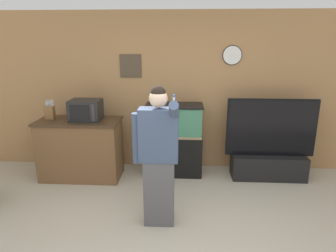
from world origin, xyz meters
The scene contains 7 objects.
wall_back_paneled centered at (0.00, 2.47, 1.30)m, with size 10.00×0.08×2.60m.
counter_island centered at (-1.56, 1.89, 0.48)m, with size 1.28×0.62×0.95m.
microwave centered at (-1.43, 1.90, 1.11)m, with size 0.46×0.36×0.32m.
knife_block centered at (-2.02, 1.94, 1.06)m, with size 0.14×0.10×0.31m.
aquarium_on_stand centered at (-0.08, 2.14, 0.58)m, with size 0.90×0.48×1.16m.
tv_on_stand centered at (1.43, 2.03, 0.37)m, with size 1.38×0.40×1.29m.
person_standing centered at (-0.22, 0.68, 0.87)m, with size 0.53×0.40×1.67m.
Camera 1 is at (0.07, -2.49, 2.13)m, focal length 32.00 mm.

